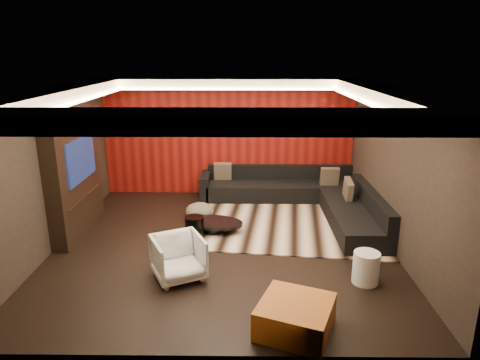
{
  "coord_description": "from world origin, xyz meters",
  "views": [
    {
      "loc": [
        0.39,
        -7.16,
        3.4
      ],
      "look_at": [
        0.3,
        0.6,
        1.05
      ],
      "focal_mm": 32.0,
      "sensor_mm": 36.0,
      "label": 1
    }
  ],
  "objects_px": {
    "coffee_table": "(213,226)",
    "orange_ottoman": "(295,316)",
    "armchair": "(179,258)",
    "drum_stool": "(195,227)",
    "white_side_table": "(366,268)",
    "sectional_sofa": "(305,198)"
  },
  "relations": [
    {
      "from": "drum_stool",
      "to": "white_side_table",
      "type": "xyz_separation_m",
      "value": [
        2.79,
        -1.58,
        0.02
      ]
    },
    {
      "from": "coffee_table",
      "to": "sectional_sofa",
      "type": "height_order",
      "value": "sectional_sofa"
    },
    {
      "from": "coffee_table",
      "to": "drum_stool",
      "type": "relative_size",
      "value": 2.83
    },
    {
      "from": "coffee_table",
      "to": "white_side_table",
      "type": "relative_size",
      "value": 2.35
    },
    {
      "from": "orange_ottoman",
      "to": "armchair",
      "type": "relative_size",
      "value": 1.16
    },
    {
      "from": "orange_ottoman",
      "to": "drum_stool",
      "type": "bearing_deg",
      "value": 119.85
    },
    {
      "from": "coffee_table",
      "to": "armchair",
      "type": "distance_m",
      "value": 1.85
    },
    {
      "from": "coffee_table",
      "to": "drum_stool",
      "type": "bearing_deg",
      "value": -136.01
    },
    {
      "from": "coffee_table",
      "to": "white_side_table",
      "type": "bearing_deg",
      "value": -37.76
    },
    {
      "from": "white_side_table",
      "to": "orange_ottoman",
      "type": "height_order",
      "value": "white_side_table"
    },
    {
      "from": "coffee_table",
      "to": "orange_ottoman",
      "type": "distance_m",
      "value": 3.32
    },
    {
      "from": "orange_ottoman",
      "to": "armchair",
      "type": "xyz_separation_m",
      "value": [
        -1.66,
        1.29,
        0.15
      ]
    },
    {
      "from": "drum_stool",
      "to": "white_side_table",
      "type": "height_order",
      "value": "white_side_table"
    },
    {
      "from": "white_side_table",
      "to": "orange_ottoman",
      "type": "distance_m",
      "value": 1.68
    },
    {
      "from": "drum_stool",
      "to": "sectional_sofa",
      "type": "height_order",
      "value": "sectional_sofa"
    },
    {
      "from": "armchair",
      "to": "sectional_sofa",
      "type": "bearing_deg",
      "value": 26.86
    },
    {
      "from": "orange_ottoman",
      "to": "sectional_sofa",
      "type": "relative_size",
      "value": 0.24
    },
    {
      "from": "white_side_table",
      "to": "sectional_sofa",
      "type": "distance_m",
      "value": 3.23
    },
    {
      "from": "white_side_table",
      "to": "armchair",
      "type": "relative_size",
      "value": 0.66
    },
    {
      "from": "armchair",
      "to": "coffee_table",
      "type": "bearing_deg",
      "value": 51.54
    },
    {
      "from": "white_side_table",
      "to": "orange_ottoman",
      "type": "relative_size",
      "value": 0.57
    },
    {
      "from": "drum_stool",
      "to": "orange_ottoman",
      "type": "height_order",
      "value": "drum_stool"
    }
  ]
}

